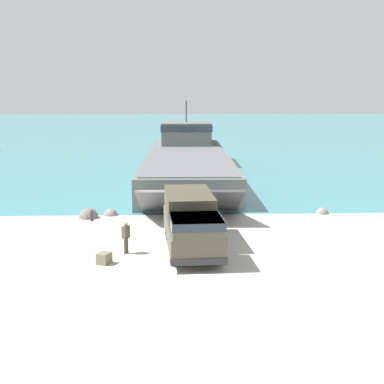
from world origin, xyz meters
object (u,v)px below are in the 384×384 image
Objects in this scene: soldier_on_ramp at (126,235)px; cargo_crate at (104,258)px; military_truck at (191,221)px; mooring_bollard at (92,215)px; landing_craft at (187,157)px.

cargo_crate is (-0.92, -1.64, -0.69)m from soldier_on_ramp.
military_truck reaches higher than mooring_bollard.
soldier_on_ramp is at bearing -68.69° from mooring_bollard.
cargo_crate is at bearing -77.96° from mooring_bollard.
landing_craft reaches higher than cargo_crate.
soldier_on_ramp is 2.55× the size of cargo_crate.
military_truck is 5.07m from cargo_crate.
landing_craft is 26.52m from military_truck.
mooring_bollard is at bearing 139.74° from soldier_on_ramp.
landing_craft reaches higher than soldier_on_ramp.
military_truck reaches higher than cargo_crate.
soldier_on_ramp is at bearing 60.73° from cargo_crate.
landing_craft is 54.81× the size of cargo_crate.
soldier_on_ramp is at bearing -79.50° from military_truck.
landing_craft reaches higher than military_truck.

